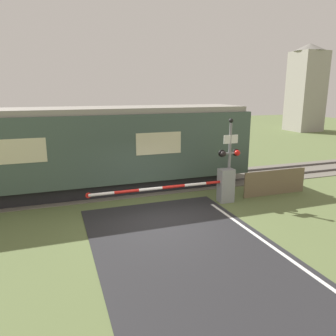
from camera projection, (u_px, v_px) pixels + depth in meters
ground_plane at (164, 222)px, 11.41m from camera, size 80.00×80.00×0.00m
track_bed at (133, 186)px, 15.50m from camera, size 36.00×3.20×0.13m
train at (22, 154)px, 13.53m from camera, size 20.00×2.90×3.75m
crossing_barrier at (216, 186)px, 13.19m from camera, size 5.88×0.44×1.38m
signal_post at (230, 154)px, 13.28m from camera, size 0.95×0.26×3.39m
distant_building at (306, 87)px, 35.74m from camera, size 3.41×3.41×9.28m
roadside_fence at (275, 182)px, 14.28m from camera, size 3.07×0.06×1.10m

